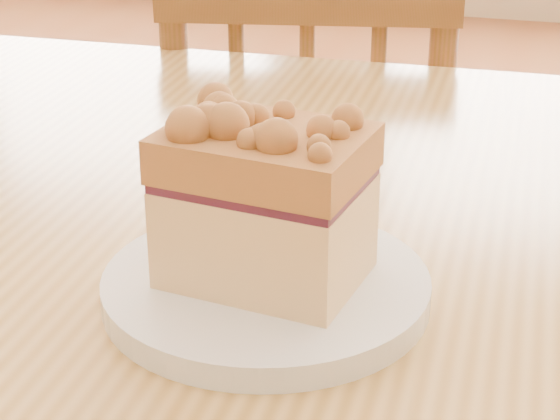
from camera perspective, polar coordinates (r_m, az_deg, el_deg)
name	(u,v)px	position (r m, az deg, el deg)	size (l,w,h in m)	color
cafe_table_main	(182,328)	(0.73, -5.78, -6.95)	(1.36, 0.92, 0.75)	tan
cafe_chair_main	(310,248)	(1.36, 1.76, -2.24)	(0.45, 0.45, 0.85)	brown
plate	(266,288)	(0.58, -0.83, -4.65)	(0.20, 0.20, 0.02)	white
cake_slice	(266,194)	(0.56, -0.83, 0.92)	(0.13, 0.10, 0.11)	#FFD390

